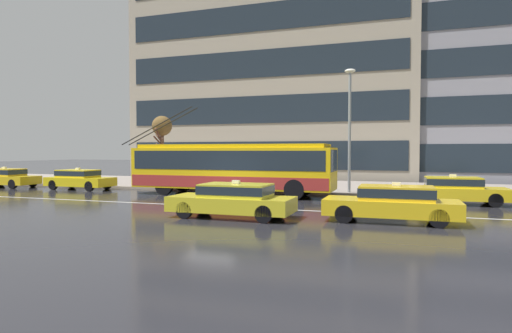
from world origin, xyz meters
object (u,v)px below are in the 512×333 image
(taxi_ahead_of_bus, at_px, (455,189))
(taxi_far_behind, at_px, (6,177))
(street_tree_bare, at_px, (162,129))
(taxi_oncoming_near, at_px, (233,199))
(bus_shelter, at_px, (245,158))
(street_lamp, at_px, (350,120))
(taxi_oncoming_far, at_px, (393,202))
(pedestrian_at_shelter, at_px, (177,162))
(pedestrian_approaching_curb, at_px, (271,162))
(taxi_queued_behind_bus, at_px, (79,178))
(trolleybus, at_px, (232,167))

(taxi_ahead_of_bus, relative_size, taxi_far_behind, 1.00)
(street_tree_bare, bearing_deg, taxi_oncoming_near, -49.54)
(bus_shelter, bearing_deg, street_lamp, -8.69)
(bus_shelter, bearing_deg, taxi_oncoming_far, -47.46)
(taxi_oncoming_near, relative_size, bus_shelter, 1.18)
(taxi_ahead_of_bus, distance_m, taxi_oncoming_far, 6.71)
(taxi_far_behind, relative_size, street_tree_bare, 0.91)
(taxi_oncoming_near, relative_size, pedestrian_at_shelter, 2.29)
(pedestrian_at_shelter, height_order, pedestrian_approaching_curb, pedestrian_approaching_curb)
(taxi_queued_behind_bus, bearing_deg, taxi_oncoming_near, -29.14)
(taxi_queued_behind_bus, relative_size, taxi_oncoming_near, 0.97)
(trolleybus, height_order, taxi_oncoming_far, trolleybus)
(taxi_queued_behind_bus, relative_size, street_tree_bare, 0.93)
(trolleybus, bearing_deg, taxi_queued_behind_bus, 178.71)
(trolleybus, height_order, taxi_oncoming_near, trolleybus)
(taxi_far_behind, xyz_separation_m, pedestrian_approaching_curb, (17.68, 3.90, 1.10))
(taxi_oncoming_near, relative_size, pedestrian_approaching_curb, 2.27)
(taxi_ahead_of_bus, bearing_deg, taxi_oncoming_near, -139.74)
(taxi_queued_behind_bus, xyz_separation_m, taxi_oncoming_far, (19.30, -6.76, 0.00))
(bus_shelter, bearing_deg, pedestrian_at_shelter, -173.15)
(trolleybus, height_order, taxi_far_behind, trolleybus)
(taxi_oncoming_far, relative_size, taxi_oncoming_near, 0.99)
(taxi_queued_behind_bus, relative_size, bus_shelter, 1.14)
(taxi_ahead_of_bus, distance_m, bus_shelter, 12.40)
(taxi_queued_behind_bus, relative_size, pedestrian_at_shelter, 2.21)
(taxi_oncoming_far, xyz_separation_m, street_lamp, (-2.49, 8.90, 3.51))
(pedestrian_at_shelter, bearing_deg, taxi_oncoming_far, -34.34)
(taxi_far_behind, bearing_deg, street_tree_bare, 26.17)
(trolleybus, distance_m, taxi_queued_behind_bus, 10.68)
(taxi_oncoming_far, distance_m, taxi_oncoming_near, 5.69)
(taxi_oncoming_far, bearing_deg, trolleybus, 142.99)
(taxi_queued_behind_bus, height_order, street_lamp, street_lamp)
(taxi_oncoming_near, height_order, pedestrian_at_shelter, pedestrian_at_shelter)
(pedestrian_at_shelter, bearing_deg, taxi_ahead_of_bus, -11.05)
(taxi_far_behind, bearing_deg, taxi_oncoming_far, -14.43)
(bus_shelter, relative_size, pedestrian_approaching_curb, 1.93)
(taxi_oncoming_far, relative_size, street_lamp, 0.66)
(bus_shelter, xyz_separation_m, street_lamp, (6.60, -1.01, 2.21))
(pedestrian_at_shelter, height_order, street_lamp, street_lamp)
(taxi_oncoming_far, xyz_separation_m, pedestrian_approaching_curb, (-7.53, 10.39, 1.10))
(taxi_ahead_of_bus, xyz_separation_m, taxi_oncoming_near, (-8.29, -7.02, 0.00))
(taxi_oncoming_far, bearing_deg, street_tree_bare, 144.96)
(taxi_queued_behind_bus, bearing_deg, bus_shelter, 17.13)
(taxi_queued_behind_bus, xyz_separation_m, taxi_far_behind, (-5.91, -0.28, 0.00))
(bus_shelter, relative_size, pedestrian_at_shelter, 1.94)
(street_lamp, bearing_deg, trolleybus, -158.90)
(taxi_oncoming_near, bearing_deg, taxi_far_behind, 159.44)
(taxi_queued_behind_bus, distance_m, street_lamp, 17.30)
(pedestrian_at_shelter, bearing_deg, street_lamp, -2.33)
(pedestrian_approaching_curb, bearing_deg, pedestrian_at_shelter, -170.50)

